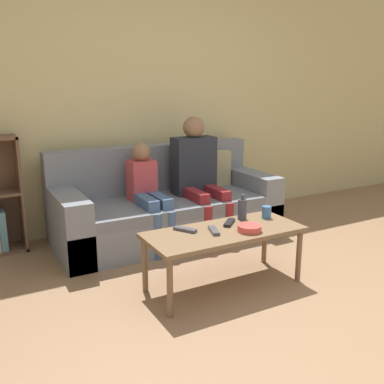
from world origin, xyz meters
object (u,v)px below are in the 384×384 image
Objects in this scene: couch at (167,208)px; coffee_table at (224,236)px; cup_near at (267,212)px; tv_remote_0 at (229,223)px; tv_remote_2 at (214,231)px; snack_bowl at (249,228)px; bottle at (242,209)px; person_child at (147,190)px; tv_remote_1 at (185,230)px; person_adult at (197,169)px.

coffee_table is at bearing -94.71° from couch.
cup_near is 0.59× the size of tv_remote_0.
cup_near reaches higher than tv_remote_0.
tv_remote_2 is 1.05× the size of snack_bowl.
bottle is (0.15, 0.05, 0.07)m from tv_remote_0.
person_child is 1.02m from tv_remote_2.
tv_remote_1 is (-0.10, -0.90, -0.08)m from person_child.
bottle is (0.50, 0.03, 0.07)m from tv_remote_1.
coffee_table is 6.64× the size of tv_remote_1.
cup_near is 0.55× the size of snack_bowl.
person_adult reaches higher than cup_near.
person_adult is at bearing 70.30° from coffee_table.
cup_near is 0.54× the size of tv_remote_1.
tv_remote_0 is 0.36m from tv_remote_1.
person_child is at bearing 98.34° from coffee_table.
tv_remote_2 is at bearing -98.97° from couch.
tv_remote_1 is (-0.36, 0.02, 0.00)m from tv_remote_0.
cup_near is 0.35m from snack_bowl.
person_adult is 1.23× the size of person_child.
person_adult reaches higher than snack_bowl.
bottle is at bearing -65.07° from person_child.
couch reaches higher than tv_remote_1.
cup_near is 0.53m from tv_remote_2.
tv_remote_0 is 0.94× the size of snack_bowl.
couch is 13.20× the size of tv_remote_0.
couch is at bearing 137.37° from tv_remote_0.
person_adult is 5.86× the size of bottle.
tv_remote_2 is (-0.47, -1.07, -0.21)m from person_adult.
snack_bowl is (-0.30, -0.19, -0.02)m from cup_near.
couch is at bearing 98.97° from bottle.
couch is 1.17m from tv_remote_2.
tv_remote_0 and tv_remote_2 have the same top height.
person_child is 1.11m from cup_near.
bottle is (-0.18, 0.06, 0.04)m from cup_near.
snack_bowl is (0.29, -1.12, -0.07)m from person_child.
cup_near is at bearing -19.13° from bottle.
tv_remote_1 is at bearing -122.90° from person_adult.
coffee_table is 1.04m from person_child.
coffee_table is 6.41× the size of tv_remote_2.
tv_remote_1 is 0.20m from tv_remote_2.
person_adult reaches higher than tv_remote_0.
tv_remote_1 is 0.96× the size of tv_remote_2.
coffee_table is 12.20× the size of cup_near.
tv_remote_0 is at bearing -34.66° from tv_remote_1.
bottle is (-0.13, -0.93, -0.13)m from person_adult.
person_adult is at bearing 93.05° from cup_near.
couch is 1.83× the size of person_adult.
bottle is at bearing -27.85° from tv_remote_1.
person_adult is at bearing 82.01° from bottle.
couch is 1.07m from tv_remote_0.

